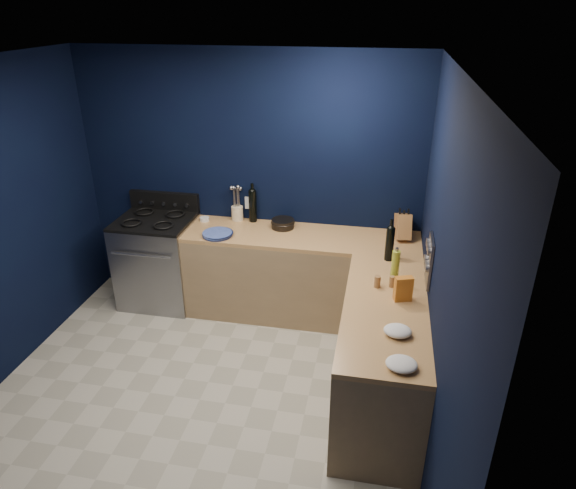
% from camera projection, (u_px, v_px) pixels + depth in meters
% --- Properties ---
extents(floor, '(3.50, 3.50, 0.02)m').
position_uv_depth(floor, '(200.00, 401.00, 4.21)').
color(floor, '#B1AB9B').
rests_on(floor, ground).
extents(ceiling, '(3.50, 3.50, 0.02)m').
position_uv_depth(ceiling, '(167.00, 67.00, 3.07)').
color(ceiling, silver).
rests_on(ceiling, ground).
extents(wall_back, '(3.50, 0.02, 2.60)m').
position_uv_depth(wall_back, '(249.00, 182.00, 5.20)').
color(wall_back, black).
rests_on(wall_back, ground).
extents(wall_right, '(0.02, 3.50, 2.60)m').
position_uv_depth(wall_right, '(440.00, 283.00, 3.34)').
color(wall_right, black).
rests_on(wall_right, ground).
extents(wall_front, '(3.50, 0.02, 2.60)m').
position_uv_depth(wall_front, '(28.00, 455.00, 2.08)').
color(wall_front, black).
rests_on(wall_front, ground).
extents(cab_back, '(2.30, 0.63, 0.86)m').
position_uv_depth(cab_back, '(301.00, 277.00, 5.18)').
color(cab_back, '#987A54').
rests_on(cab_back, floor).
extents(top_back, '(2.30, 0.63, 0.04)m').
position_uv_depth(top_back, '(301.00, 237.00, 4.99)').
color(top_back, '#905F30').
rests_on(top_back, cab_back).
extents(cab_right, '(0.63, 1.67, 0.86)m').
position_uv_depth(cab_right, '(381.00, 357.00, 4.02)').
color(cab_right, '#987A54').
rests_on(cab_right, floor).
extents(top_right, '(0.63, 1.67, 0.04)m').
position_uv_depth(top_right, '(386.00, 309.00, 3.83)').
color(top_right, '#905F30').
rests_on(top_right, cab_right).
extents(gas_range, '(0.76, 0.66, 0.92)m').
position_uv_depth(gas_range, '(159.00, 262.00, 5.42)').
color(gas_range, gray).
rests_on(gas_range, floor).
extents(oven_door, '(0.59, 0.02, 0.42)m').
position_uv_depth(oven_door, '(146.00, 277.00, 5.14)').
color(oven_door, black).
rests_on(oven_door, gas_range).
extents(cooktop, '(0.76, 0.66, 0.03)m').
position_uv_depth(cooktop, '(154.00, 221.00, 5.21)').
color(cooktop, black).
rests_on(cooktop, gas_range).
extents(backguard, '(0.76, 0.06, 0.20)m').
position_uv_depth(backguard, '(165.00, 201.00, 5.43)').
color(backguard, black).
rests_on(backguard, gas_range).
extents(spice_panel, '(0.02, 0.28, 0.38)m').
position_uv_depth(spice_panel, '(429.00, 261.00, 3.88)').
color(spice_panel, gray).
rests_on(spice_panel, wall_right).
extents(wall_outlet, '(0.09, 0.02, 0.13)m').
position_uv_depth(wall_outlet, '(249.00, 203.00, 5.27)').
color(wall_outlet, white).
rests_on(wall_outlet, wall_back).
extents(plate_stack, '(0.30, 0.30, 0.04)m').
position_uv_depth(plate_stack, '(217.00, 234.00, 4.96)').
color(plate_stack, '#3B5096').
rests_on(plate_stack, top_back).
extents(ramekin, '(0.11, 0.11, 0.04)m').
position_uv_depth(ramekin, '(205.00, 219.00, 5.30)').
color(ramekin, white).
rests_on(ramekin, top_back).
extents(utensil_crock, '(0.13, 0.13, 0.15)m').
position_uv_depth(utensil_crock, '(237.00, 213.00, 5.30)').
color(utensil_crock, beige).
rests_on(utensil_crock, top_back).
extents(wine_bottle_back, '(0.09, 0.09, 0.33)m').
position_uv_depth(wine_bottle_back, '(253.00, 206.00, 5.23)').
color(wine_bottle_back, black).
rests_on(wine_bottle_back, top_back).
extents(lemon_basket, '(0.30, 0.30, 0.09)m').
position_uv_depth(lemon_basket, '(283.00, 224.00, 5.13)').
color(lemon_basket, black).
rests_on(lemon_basket, top_back).
extents(knife_block, '(0.17, 0.30, 0.30)m').
position_uv_depth(knife_block, '(403.00, 226.00, 4.87)').
color(knife_block, olive).
rests_on(knife_block, top_back).
extents(wine_bottle_right, '(0.10, 0.10, 0.30)m').
position_uv_depth(wine_bottle_right, '(390.00, 244.00, 4.45)').
color(wine_bottle_right, black).
rests_on(wine_bottle_right, top_right).
extents(oil_bottle, '(0.08, 0.08, 0.28)m').
position_uv_depth(oil_bottle, '(395.00, 267.00, 4.10)').
color(oil_bottle, '#A3B02F').
rests_on(oil_bottle, top_right).
extents(spice_jar_near, '(0.05, 0.05, 0.09)m').
position_uv_depth(spice_jar_near, '(392.00, 282.00, 4.07)').
color(spice_jar_near, olive).
rests_on(spice_jar_near, top_right).
extents(spice_jar_far, '(0.06, 0.06, 0.10)m').
position_uv_depth(spice_jar_far, '(377.00, 282.00, 4.06)').
color(spice_jar_far, olive).
rests_on(spice_jar_far, top_right).
extents(crouton_bag, '(0.15, 0.10, 0.20)m').
position_uv_depth(crouton_bag, '(403.00, 289.00, 3.86)').
color(crouton_bag, red).
rests_on(crouton_bag, top_right).
extents(towel_front, '(0.21, 0.19, 0.07)m').
position_uv_depth(towel_front, '(398.00, 331.00, 3.48)').
color(towel_front, white).
rests_on(towel_front, top_right).
extents(towel_end, '(0.25, 0.24, 0.06)m').
position_uv_depth(towel_end, '(402.00, 364.00, 3.17)').
color(towel_end, white).
rests_on(towel_end, top_right).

